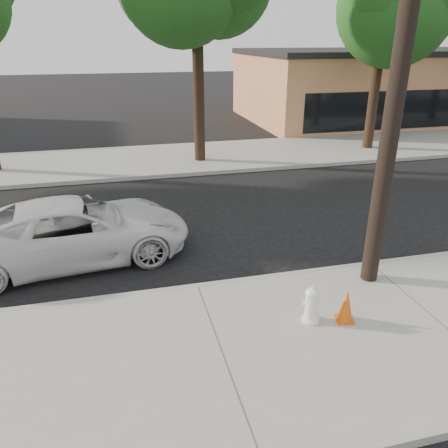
# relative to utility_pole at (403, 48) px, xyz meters

# --- Properties ---
(ground) EXTENTS (120.00, 120.00, 0.00)m
(ground) POSITION_rel_utility_pole_xyz_m (-3.60, 2.70, -4.70)
(ground) COLOR black
(ground) RESTS_ON ground
(near_sidewalk) EXTENTS (90.00, 4.40, 0.15)m
(near_sidewalk) POSITION_rel_utility_pole_xyz_m (-3.60, -1.60, -4.62)
(near_sidewalk) COLOR gray
(near_sidewalk) RESTS_ON ground
(far_sidewalk) EXTENTS (90.00, 5.00, 0.15)m
(far_sidewalk) POSITION_rel_utility_pole_xyz_m (-3.60, 11.20, -4.62)
(far_sidewalk) COLOR gray
(far_sidewalk) RESTS_ON ground
(curb_near) EXTENTS (90.00, 0.12, 0.16)m
(curb_near) POSITION_rel_utility_pole_xyz_m (-3.60, 0.60, -4.62)
(curb_near) COLOR #9E9B93
(curb_near) RESTS_ON ground
(building_main) EXTENTS (18.00, 10.00, 4.00)m
(building_main) POSITION_rel_utility_pole_xyz_m (12.40, 18.70, -2.70)
(building_main) COLOR #B3704A
(building_main) RESTS_ON ground
(utility_pole) EXTENTS (1.40, 0.34, 9.00)m
(utility_pole) POSITION_rel_utility_pole_xyz_m (0.00, 0.00, 0.00)
(utility_pole) COLOR black
(utility_pole) RESTS_ON near_sidewalk
(police_cruiser) EXTENTS (5.52, 3.05, 1.46)m
(police_cruiser) POSITION_rel_utility_pole_xyz_m (-6.06, 2.75, -3.97)
(police_cruiser) COLOR silver
(police_cruiser) RESTS_ON ground
(fire_hydrant) EXTENTS (0.36, 0.32, 0.67)m
(fire_hydrant) POSITION_rel_utility_pole_xyz_m (-1.84, -1.11, -4.22)
(fire_hydrant) COLOR white
(fire_hydrant) RESTS_ON near_sidewalk
(traffic_cone) EXTENTS (0.39, 0.39, 0.62)m
(traffic_cone) POSITION_rel_utility_pole_xyz_m (-1.23, -1.24, -4.25)
(traffic_cone) COLOR #DD560B
(traffic_cone) RESTS_ON near_sidewalk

